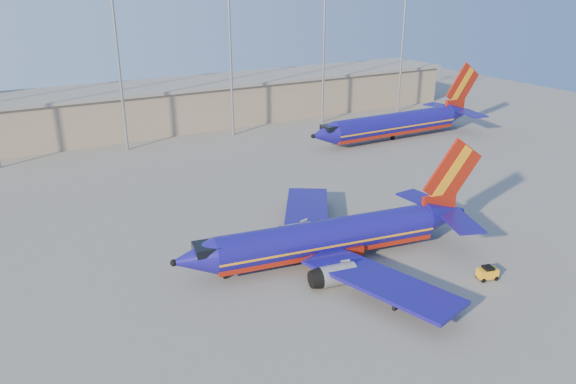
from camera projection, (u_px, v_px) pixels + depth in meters
name	position (u px, v px, depth m)	size (l,w,h in m)	color
ground	(282.00, 246.00, 61.86)	(220.00, 220.00, 0.00)	slate
terminal_building	(185.00, 103.00, 112.05)	(122.00, 16.00, 8.50)	#88715D
light_mast_row	(176.00, 42.00, 95.28)	(101.60, 1.60, 28.65)	gray
aircraft_main	(334.00, 237.00, 58.31)	(34.50, 32.96, 11.73)	navy
aircraft_second	(398.00, 123.00, 102.45)	(37.90, 14.79, 12.85)	navy
baggage_tug	(487.00, 273.00, 54.86)	(2.15, 1.60, 1.38)	orange
luggage_pile	(416.00, 308.00, 49.85)	(3.55, 2.30, 0.53)	black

